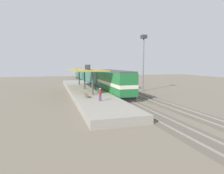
{
  "coord_description": "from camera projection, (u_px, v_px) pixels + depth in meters",
  "views": [
    {
      "loc": [
        -10.49,
        -37.76,
        5.6
      ],
      "look_at": [
        -1.38,
        -7.93,
        2.0
      ],
      "focal_mm": 31.1,
      "sensor_mm": 36.0,
      "label": 1
    }
  ],
  "objects": [
    {
      "name": "freight_car",
      "position": [
        116.0,
        79.0,
        48.17
      ],
      "size": [
        2.8,
        12.0,
        3.54
      ],
      "color": "#28282D",
      "rests_on": "track_far"
    },
    {
      "name": "platform",
      "position": [
        85.0,
        91.0,
        38.17
      ],
      "size": [
        6.0,
        44.0,
        0.9
      ],
      "primitive_type": "cube",
      "color": "gray",
      "rests_on": "ground"
    },
    {
      "name": "track_far",
      "position": [
        128.0,
        91.0,
        40.89
      ],
      "size": [
        3.2,
        110.0,
        0.16
      ],
      "color": "#5F5649",
      "rests_on": "ground"
    },
    {
      "name": "locomotive",
      "position": [
        114.0,
        83.0,
        34.79
      ],
      "size": [
        2.93,
        14.43,
        4.44
      ],
      "color": "#28282D",
      "rests_on": "track_near"
    },
    {
      "name": "ground_plane",
      "position": [
        116.0,
        92.0,
        40.14
      ],
      "size": [
        120.0,
        120.0,
        0.0
      ],
      "primitive_type": "plane",
      "color": "#706656"
    },
    {
      "name": "platform_bench",
      "position": [
        86.0,
        95.0,
        27.74
      ],
      "size": [
        0.44,
        1.7,
        0.5
      ],
      "color": "#333338",
      "rests_on": "platform"
    },
    {
      "name": "track_near",
      "position": [
        107.0,
        92.0,
        39.55
      ],
      "size": [
        3.2,
        110.0,
        0.16
      ],
      "color": "#5F5649",
      "rests_on": "ground"
    },
    {
      "name": "passenger_carriage_front",
      "position": [
        94.0,
        77.0,
        51.9
      ],
      "size": [
        2.9,
        20.0,
        4.24
      ],
      "color": "#28282D",
      "rests_on": "track_near"
    },
    {
      "name": "person_waiting",
      "position": [
        98.0,
        88.0,
        31.82
      ],
      "size": [
        0.34,
        0.34,
        1.71
      ],
      "color": "#23603D",
      "rests_on": "platform"
    },
    {
      "name": "passenger_carriage_rear",
      "position": [
        82.0,
        74.0,
        71.66
      ],
      "size": [
        2.9,
        20.0,
        4.24
      ],
      "color": "#28282D",
      "rests_on": "track_near"
    },
    {
      "name": "station_canopy",
      "position": [
        84.0,
        70.0,
        37.61
      ],
      "size": [
        5.2,
        18.0,
        4.7
      ],
      "color": "#47474C",
      "rests_on": "platform"
    },
    {
      "name": "light_mast",
      "position": [
        144.0,
        51.0,
        40.46
      ],
      "size": [
        1.1,
        1.1,
        11.7
      ],
      "color": "slate",
      "rests_on": "ground"
    },
    {
      "name": "person_walking",
      "position": [
        100.0,
        94.0,
        25.17
      ],
      "size": [
        0.34,
        0.34,
        1.71
      ],
      "color": "#663375",
      "rests_on": "platform"
    }
  ]
}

